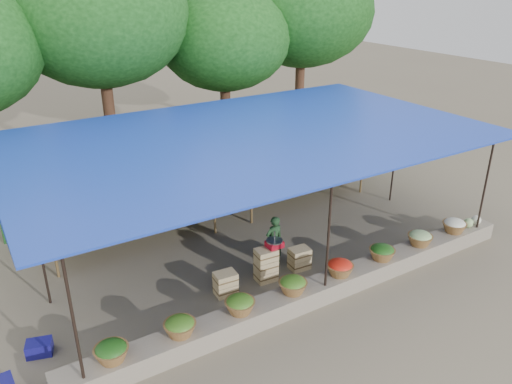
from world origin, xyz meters
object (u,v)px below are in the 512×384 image
crate_counter (265,268)px  vendor_seated (274,240)px  blue_crate_back (39,348)px  weighing_scale (274,243)px

crate_counter → vendor_seated: 0.79m
crate_counter → vendor_seated: vendor_seated is taller
blue_crate_back → vendor_seated: bearing=20.4°
vendor_seated → crate_counter: bearing=39.5°
crate_counter → blue_crate_back: (-4.63, 0.14, -0.18)m
vendor_seated → blue_crate_back: size_ratio=2.80×
blue_crate_back → weighing_scale: bearing=15.0°
crate_counter → weighing_scale: bearing=0.0°
weighing_scale → blue_crate_back: weighing_scale is taller
crate_counter → blue_crate_back: bearing=178.3°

